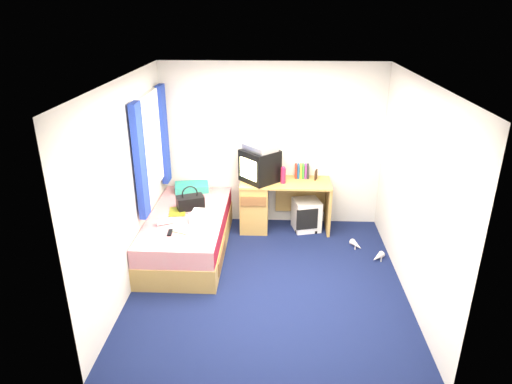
{
  "coord_description": "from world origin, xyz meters",
  "views": [
    {
      "loc": [
        0.08,
        -4.7,
        3.12
      ],
      "look_at": [
        -0.18,
        0.7,
        0.88
      ],
      "focal_mm": 32.0,
      "sensor_mm": 36.0,
      "label": 1
    }
  ],
  "objects_px": {
    "aerosol_can": "(275,174)",
    "water_bottle": "(164,222)",
    "remote_control": "(170,233)",
    "storage_cube": "(306,215)",
    "white_heels": "(367,251)",
    "vcr": "(260,147)",
    "crt_tv": "(260,166)",
    "picture_frame": "(316,175)",
    "pink_water_bottle": "(283,176)",
    "desk": "(266,203)",
    "handbag": "(190,202)",
    "colour_swatch_fan": "(179,232)",
    "pillow": "(192,187)",
    "bed": "(188,233)",
    "magazine": "(177,212)",
    "towel": "(204,216)"
  },
  "relations": [
    {
      "from": "pink_water_bottle",
      "to": "colour_swatch_fan",
      "type": "bearing_deg",
      "value": -137.3
    },
    {
      "from": "aerosol_can",
      "to": "colour_swatch_fan",
      "type": "relative_size",
      "value": 0.73
    },
    {
      "from": "storage_cube",
      "to": "white_heels",
      "type": "distance_m",
      "value": 1.06
    },
    {
      "from": "pillow",
      "to": "aerosol_can",
      "type": "xyz_separation_m",
      "value": [
        1.23,
        -0.02,
        0.24
      ]
    },
    {
      "from": "remote_control",
      "to": "white_heels",
      "type": "relative_size",
      "value": 0.29
    },
    {
      "from": "picture_frame",
      "to": "colour_swatch_fan",
      "type": "relative_size",
      "value": 0.64
    },
    {
      "from": "water_bottle",
      "to": "picture_frame",
      "type": "bearing_deg",
      "value": 30.12
    },
    {
      "from": "storage_cube",
      "to": "magazine",
      "type": "height_order",
      "value": "magazine"
    },
    {
      "from": "bed",
      "to": "colour_swatch_fan",
      "type": "distance_m",
      "value": 0.58
    },
    {
      "from": "crt_tv",
      "to": "vcr",
      "type": "height_order",
      "value": "vcr"
    },
    {
      "from": "aerosol_can",
      "to": "magazine",
      "type": "height_order",
      "value": "aerosol_can"
    },
    {
      "from": "bed",
      "to": "aerosol_can",
      "type": "relative_size",
      "value": 12.51
    },
    {
      "from": "pink_water_bottle",
      "to": "bed",
      "type": "bearing_deg",
      "value": -152.42
    },
    {
      "from": "remote_control",
      "to": "storage_cube",
      "type": "bearing_deg",
      "value": 31.66
    },
    {
      "from": "crt_tv",
      "to": "picture_frame",
      "type": "bearing_deg",
      "value": 53.35
    },
    {
      "from": "vcr",
      "to": "towel",
      "type": "height_order",
      "value": "vcr"
    },
    {
      "from": "handbag",
      "to": "bed",
      "type": "bearing_deg",
      "value": -117.72
    },
    {
      "from": "storage_cube",
      "to": "vcr",
      "type": "distance_m",
      "value": 1.23
    },
    {
      "from": "picture_frame",
      "to": "water_bottle",
      "type": "distance_m",
      "value": 2.3
    },
    {
      "from": "crt_tv",
      "to": "storage_cube",
      "type": "bearing_deg",
      "value": 44.92
    },
    {
      "from": "desk",
      "to": "picture_frame",
      "type": "height_order",
      "value": "picture_frame"
    },
    {
      "from": "pink_water_bottle",
      "to": "handbag",
      "type": "height_order",
      "value": "pink_water_bottle"
    },
    {
      "from": "crt_tv",
      "to": "pink_water_bottle",
      "type": "height_order",
      "value": "crt_tv"
    },
    {
      "from": "crt_tv",
      "to": "water_bottle",
      "type": "bearing_deg",
      "value": -91.91
    },
    {
      "from": "picture_frame",
      "to": "remote_control",
      "type": "height_order",
      "value": "picture_frame"
    },
    {
      "from": "magazine",
      "to": "bed",
      "type": "bearing_deg",
      "value": -24.75
    },
    {
      "from": "desk",
      "to": "crt_tv",
      "type": "bearing_deg",
      "value": 179.61
    },
    {
      "from": "storage_cube",
      "to": "water_bottle",
      "type": "bearing_deg",
      "value": -165.16
    },
    {
      "from": "picture_frame",
      "to": "vcr",
      "type": "bearing_deg",
      "value": -156.98
    },
    {
      "from": "remote_control",
      "to": "white_heels",
      "type": "distance_m",
      "value": 2.62
    },
    {
      "from": "pink_water_bottle",
      "to": "white_heels",
      "type": "relative_size",
      "value": 0.41
    },
    {
      "from": "picture_frame",
      "to": "storage_cube",
      "type": "bearing_deg",
      "value": -119.58
    },
    {
      "from": "vcr",
      "to": "colour_swatch_fan",
      "type": "bearing_deg",
      "value": -80.36
    },
    {
      "from": "desk",
      "to": "water_bottle",
      "type": "height_order",
      "value": "desk"
    },
    {
      "from": "water_bottle",
      "to": "aerosol_can",
      "type": "bearing_deg",
      "value": 39.01
    },
    {
      "from": "bed",
      "to": "storage_cube",
      "type": "height_order",
      "value": "bed"
    },
    {
      "from": "picture_frame",
      "to": "magazine",
      "type": "bearing_deg",
      "value": -141.65
    },
    {
      "from": "aerosol_can",
      "to": "water_bottle",
      "type": "relative_size",
      "value": 0.8
    },
    {
      "from": "vcr",
      "to": "water_bottle",
      "type": "xyz_separation_m",
      "value": [
        -1.16,
        -1.05,
        -0.68
      ]
    },
    {
      "from": "crt_tv",
      "to": "pink_water_bottle",
      "type": "distance_m",
      "value": 0.36
    },
    {
      "from": "pillow",
      "to": "vcr",
      "type": "height_order",
      "value": "vcr"
    },
    {
      "from": "handbag",
      "to": "colour_swatch_fan",
      "type": "height_order",
      "value": "handbag"
    },
    {
      "from": "bed",
      "to": "pink_water_bottle",
      "type": "xyz_separation_m",
      "value": [
        1.27,
        0.66,
        0.59
      ]
    },
    {
      "from": "crt_tv",
      "to": "handbag",
      "type": "relative_size",
      "value": 1.54
    },
    {
      "from": "vcr",
      "to": "remote_control",
      "type": "xyz_separation_m",
      "value": [
        -1.04,
        -1.28,
        -0.7
      ]
    },
    {
      "from": "storage_cube",
      "to": "crt_tv",
      "type": "xyz_separation_m",
      "value": [
        -0.7,
        0.01,
        0.75
      ]
    },
    {
      "from": "vcr",
      "to": "remote_control",
      "type": "bearing_deg",
      "value": -82.65
    },
    {
      "from": "storage_cube",
      "to": "towel",
      "type": "xyz_separation_m",
      "value": [
        -1.37,
        -0.88,
        0.37
      ]
    },
    {
      "from": "desk",
      "to": "vcr",
      "type": "bearing_deg",
      "value": 177.72
    },
    {
      "from": "pillow",
      "to": "desk",
      "type": "distance_m",
      "value": 1.13
    }
  ]
}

